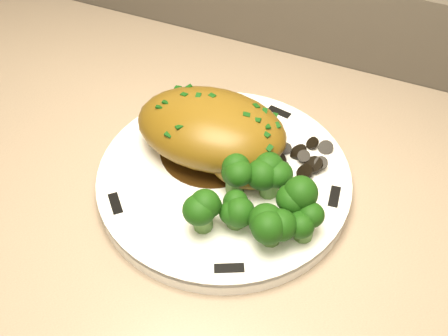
% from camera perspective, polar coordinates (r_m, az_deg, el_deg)
% --- Properties ---
extents(plate, '(0.30, 0.30, 0.02)m').
position_cam_1_polar(plate, '(0.62, 0.00, -1.21)').
color(plate, white).
rests_on(plate, counter).
extents(rim_accent_0, '(0.01, 0.03, 0.00)m').
position_cam_1_polar(rim_accent_0, '(0.60, 11.14, -2.88)').
color(rim_accent_0, black).
rests_on(rim_accent_0, plate).
extents(rim_accent_1, '(0.03, 0.02, 0.00)m').
position_cam_1_polar(rim_accent_1, '(0.69, 5.62, 5.66)').
color(rim_accent_1, black).
rests_on(rim_accent_1, plate).
extents(rim_accent_2, '(0.02, 0.03, 0.00)m').
position_cam_1_polar(rim_accent_2, '(0.68, -6.32, 5.33)').
color(rim_accent_2, black).
rests_on(rim_accent_2, plate).
extents(rim_accent_3, '(0.03, 0.03, 0.00)m').
position_cam_1_polar(rim_accent_3, '(0.59, -10.98, -3.57)').
color(rim_accent_3, black).
rests_on(rim_accent_3, plate).
extents(rim_accent_4, '(0.03, 0.02, 0.00)m').
position_cam_1_polar(rim_accent_4, '(0.54, 0.53, -10.16)').
color(rim_accent_4, black).
rests_on(rim_accent_4, plate).
extents(gravy_pool, '(0.12, 0.12, 0.00)m').
position_cam_1_polar(gravy_pool, '(0.64, -1.26, 1.91)').
color(gravy_pool, '#301C08').
rests_on(gravy_pool, plate).
extents(chicken_breast, '(0.18, 0.12, 0.07)m').
position_cam_1_polar(chicken_breast, '(0.61, -0.91, 3.62)').
color(chicken_breast, brown).
rests_on(chicken_breast, plate).
extents(mushroom_pile, '(0.08, 0.06, 0.02)m').
position_cam_1_polar(mushroom_pile, '(0.63, 6.39, 1.16)').
color(mushroom_pile, black).
rests_on(mushroom_pile, plate).
extents(broccoli_florets, '(0.12, 0.10, 0.05)m').
position_cam_1_polar(broccoli_florets, '(0.55, 3.60, -3.44)').
color(broccoli_florets, '#4D7A33').
rests_on(broccoli_florets, plate).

